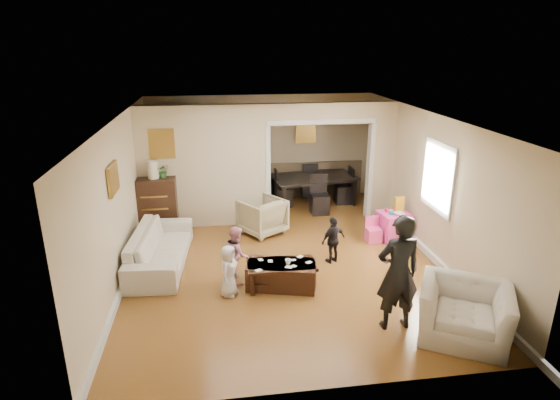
{
  "coord_description": "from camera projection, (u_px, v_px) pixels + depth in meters",
  "views": [
    {
      "loc": [
        -1.12,
        -7.7,
        3.79
      ],
      "look_at": [
        0.0,
        0.2,
        1.05
      ],
      "focal_mm": 29.55,
      "sensor_mm": 36.0,
      "label": 1
    }
  ],
  "objects": [
    {
      "name": "framed_art_partition",
      "position": [
        162.0,
        144.0,
        9.29
      ],
      "size": [
        0.45,
        0.03,
        0.55
      ],
      "primitive_type": "cube",
      "color": "brown",
      "rests_on": "partition_left"
    },
    {
      "name": "adult_person",
      "position": [
        398.0,
        273.0,
        6.22
      ],
      "size": [
        0.63,
        0.43,
        1.67
      ],
      "primitive_type": "imported",
      "rotation": [
        0.0,
        0.0,
        3.19
      ],
      "color": "black",
      "rests_on": "ground"
    },
    {
      "name": "potted_plant",
      "position": [
        163.0,
        171.0,
        9.33
      ],
      "size": [
        0.26,
        0.23,
        0.29
      ],
      "primitive_type": "imported",
      "color": "#3D6F31",
      "rests_on": "dresser"
    },
    {
      "name": "child_kneel_a",
      "position": [
        229.0,
        271.0,
        7.16
      ],
      "size": [
        0.41,
        0.48,
        0.84
      ],
      "primitive_type": "imported",
      "rotation": [
        0.0,
        0.0,
        1.14
      ],
      "color": "white",
      "rests_on": "ground"
    },
    {
      "name": "partition_left",
      "position": [
        205.0,
        167.0,
        9.67
      ],
      "size": [
        2.75,
        0.18,
        2.6
      ],
      "primitive_type": "cube",
      "color": "beige",
      "rests_on": "ground"
    },
    {
      "name": "partition_header",
      "position": [
        321.0,
        111.0,
        9.63
      ],
      "size": [
        2.22,
        0.18,
        0.35
      ],
      "primitive_type": "cube",
      "color": "beige",
      "rests_on": "partition_right"
    },
    {
      "name": "cyan_cup",
      "position": [
        391.0,
        212.0,
        9.15
      ],
      "size": [
        0.08,
        0.08,
        0.08
      ],
      "primitive_type": "cylinder",
      "color": "#26AFC2",
      "rests_on": "play_table"
    },
    {
      "name": "coffee_cup",
      "position": [
        288.0,
        262.0,
        7.37
      ],
      "size": [
        0.12,
        0.12,
        0.09
      ],
      "primitive_type": "imported",
      "rotation": [
        0.0,
        0.0,
        -0.25
      ],
      "color": "white",
      "rests_on": "coffee_table"
    },
    {
      "name": "play_table",
      "position": [
        394.0,
        226.0,
        9.31
      ],
      "size": [
        0.66,
        0.66,
        0.55
      ],
      "primitive_type": "cube",
      "rotation": [
        0.0,
        0.0,
        0.17
      ],
      "color": "#DA3993",
      "rests_on": "ground"
    },
    {
      "name": "play_bowl",
      "position": [
        400.0,
        214.0,
        9.11
      ],
      "size": [
        0.23,
        0.23,
        0.05
      ],
      "primitive_type": "imported",
      "rotation": [
        0.0,
        0.0,
        0.17
      ],
      "color": "white",
      "rests_on": "play_table"
    },
    {
      "name": "cereal_box",
      "position": [
        399.0,
        204.0,
        9.28
      ],
      "size": [
        0.21,
        0.1,
        0.3
      ],
      "primitive_type": "cube",
      "rotation": [
        0.0,
        0.0,
        0.17
      ],
      "color": "yellow",
      "rests_on": "play_table"
    },
    {
      "name": "dining_table",
      "position": [
        314.0,
        190.0,
        11.26
      ],
      "size": [
        2.15,
        1.41,
        0.7
      ],
      "primitive_type": "imported",
      "rotation": [
        0.0,
        0.0,
        0.16
      ],
      "color": "black",
      "rests_on": "ground"
    },
    {
      "name": "armchair_front",
      "position": [
        464.0,
        312.0,
        6.16
      ],
      "size": [
        1.49,
        1.44,
        0.75
      ],
      "primitive_type": "imported",
      "rotation": [
        0.0,
        0.0,
        -0.51
      ],
      "color": "beige",
      "rests_on": "ground"
    },
    {
      "name": "coffee_table",
      "position": [
        281.0,
        275.0,
        7.48
      ],
      "size": [
        1.21,
        0.81,
        0.41
      ],
      "primitive_type": "cube",
      "rotation": [
        0.0,
        0.0,
        -0.25
      ],
      "color": "#321710",
      "rests_on": "ground"
    },
    {
      "name": "table_lamp",
      "position": [
        153.0,
        170.0,
        9.3
      ],
      "size": [
        0.22,
        0.22,
        0.36
      ],
      "primitive_type": "cylinder",
      "color": "beige",
      "rests_on": "dresser"
    },
    {
      "name": "sofa",
      "position": [
        160.0,
        248.0,
        8.19
      ],
      "size": [
        1.05,
        2.31,
        0.66
      ],
      "primitive_type": "imported",
      "rotation": [
        0.0,
        0.0,
        1.49
      ],
      "color": "beige",
      "rests_on": "ground"
    },
    {
      "name": "framed_art_alcove",
      "position": [
        306.0,
        131.0,
        11.4
      ],
      "size": [
        0.45,
        0.03,
        0.55
      ],
      "primitive_type": "cube",
      "color": "brown"
    },
    {
      "name": "window_pane",
      "position": [
        439.0,
        177.0,
        8.07
      ],
      "size": [
        0.03,
        0.95,
        1.1
      ],
      "primitive_type": "cube",
      "color": "white",
      "rests_on": "ground"
    },
    {
      "name": "dresser",
      "position": [
        156.0,
        205.0,
        9.55
      ],
      "size": [
        0.85,
        0.48,
        1.17
      ],
      "primitive_type": "cube",
      "color": "black",
      "rests_on": "ground"
    },
    {
      "name": "framed_art_sofa_wall",
      "position": [
        113.0,
        179.0,
        7.08
      ],
      "size": [
        0.03,
        0.55,
        0.4
      ],
      "primitive_type": "cube",
      "color": "brown"
    },
    {
      "name": "craft_papers",
      "position": [
        284.0,
        263.0,
        7.42
      ],
      "size": [
        0.96,
        0.51,
        0.0
      ],
      "color": "white",
      "rests_on": "coffee_table"
    },
    {
      "name": "child_kneel_b",
      "position": [
        237.0,
        254.0,
        7.58
      ],
      "size": [
        0.41,
        0.5,
        0.97
      ],
      "primitive_type": "imported",
      "rotation": [
        0.0,
        0.0,
        1.67
      ],
      "color": "pink",
      "rests_on": "ground"
    },
    {
      "name": "armchair_back",
      "position": [
        262.0,
        216.0,
        9.54
      ],
      "size": [
        1.12,
        1.13,
        0.75
      ],
      "primitive_type": "imported",
      "rotation": [
        0.0,
        0.0,
        3.74
      ],
      "color": "tan",
      "rests_on": "ground"
    },
    {
      "name": "floor",
      "position": [
        282.0,
        257.0,
        8.59
      ],
      "size": [
        7.0,
        7.0,
        0.0
      ],
      "primitive_type": "plane",
      "color": "olive",
      "rests_on": "ground"
    },
    {
      "name": "partition_right",
      "position": [
        380.0,
        161.0,
        10.18
      ],
      "size": [
        0.55,
        0.18,
        2.6
      ],
      "primitive_type": "cube",
      "color": "beige",
      "rests_on": "ground"
    },
    {
      "name": "toy_block",
      "position": [
        387.0,
        210.0,
        9.31
      ],
      "size": [
        0.1,
        0.09,
        0.05
      ],
      "primitive_type": "cube",
      "rotation": [
        0.0,
        0.0,
        0.52
      ],
      "color": "red",
      "rests_on": "play_table"
    },
    {
      "name": "child_toddler",
      "position": [
        333.0,
        240.0,
        8.25
      ],
      "size": [
        0.55,
        0.41,
        0.87
      ],
      "primitive_type": "imported",
      "rotation": [
        0.0,
        0.0,
        -2.7
      ],
      "color": "black",
      "rests_on": "ground"
    }
  ]
}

